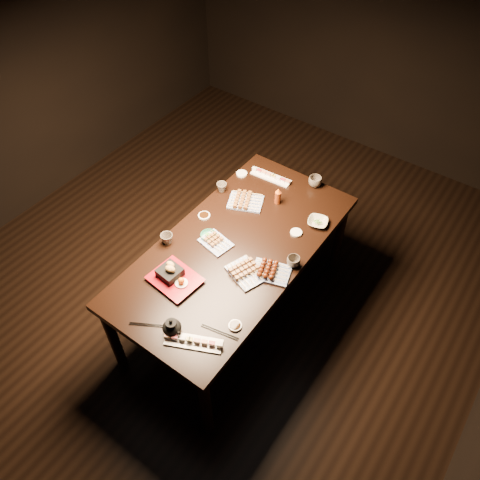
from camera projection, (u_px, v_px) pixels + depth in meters
The scene contains 23 objects.
ground at pixel (213, 291), 3.77m from camera, with size 5.00×5.00×0.00m, color black.
dining_table at pixel (236, 281), 3.37m from camera, with size 0.90×1.80×0.75m, color black.
sushi_platter_near at pixel (193, 341), 2.60m from camera, with size 0.33×0.09×0.04m, color white, non-canonical shape.
sushi_platter_far at pixel (271, 176), 3.55m from camera, with size 0.32×0.09×0.04m, color white, non-canonical shape.
yakitori_plate_center at pixel (216, 241), 3.09m from camera, with size 0.21×0.15×0.05m, color #828EB6, non-canonical shape.
yakitori_plate_right at pixel (246, 271), 2.92m from camera, with size 0.24×0.17×0.06m, color #828EB6, non-canonical shape.
yakitori_plate_left at pixel (245, 200), 3.35m from camera, with size 0.24×0.18×0.06m, color #828EB6, non-canonical shape.
tsukune_plate at pixel (271, 270), 2.92m from camera, with size 0.24×0.17×0.06m, color #828EB6, non-canonical shape.
edamame_bowl_green at pixel (209, 236), 3.13m from camera, with size 0.11×0.11×0.03m, color #31986B.
edamame_bowl_cream at pixel (318, 222), 3.22m from camera, with size 0.14×0.14×0.03m, color beige.
tempura_tray at pixel (174, 275), 2.86m from camera, with size 0.30×0.24×0.11m, color black, non-canonical shape.
teacup_near_left at pixel (167, 239), 3.09m from camera, with size 0.08×0.08×0.08m, color #50473E.
teacup_mid_right at pixel (293, 261), 2.96m from camera, with size 0.09×0.09×0.07m, color #50473E.
teacup_far_left at pixel (222, 187), 3.44m from camera, with size 0.07×0.07×0.07m, color #50473E.
teacup_far_right at pixel (315, 181), 3.47m from camera, with size 0.10×0.10×0.08m, color #50473E.
teapot at pixel (172, 326), 2.62m from camera, with size 0.13×0.13×0.11m, color black, non-canonical shape.
condiment_bottle at pixel (278, 196), 3.33m from camera, with size 0.04×0.04×0.13m, color maroon.
sauce_dish_west at pixel (204, 216), 3.27m from camera, with size 0.08×0.08×0.01m, color white.
sauce_dish_east at pixel (296, 233), 3.17m from camera, with size 0.08×0.08×0.01m, color white.
sauce_dish_se at pixel (235, 326), 2.68m from camera, with size 0.08×0.08×0.01m, color white.
sauce_dish_nw at pixel (242, 174), 3.58m from camera, with size 0.08×0.08×0.01m, color white.
chopsticks_near at pixel (147, 325), 2.69m from camera, with size 0.20×0.02×0.01m, color black, non-canonical shape.
chopsticks_se at pixel (220, 332), 2.65m from camera, with size 0.23×0.02×0.01m, color black, non-canonical shape.
Camera 1 is at (1.48, -1.67, 3.07)m, focal length 35.00 mm.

